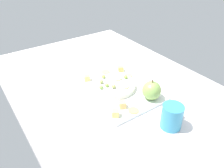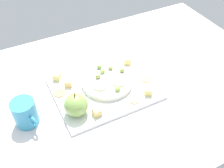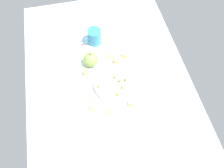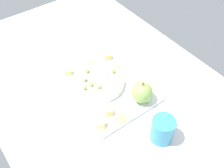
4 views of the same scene
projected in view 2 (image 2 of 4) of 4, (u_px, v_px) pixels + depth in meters
table at (109, 91)px, 96.79cm from camera, size 134.37×84.50×3.24cm
platter at (104, 88)px, 94.59cm from camera, size 36.06×28.58×1.33cm
serving_dish at (108, 81)px, 94.94cm from camera, size 18.82×18.82×2.12cm
apple_whole at (76, 105)px, 82.69cm from camera, size 7.89×7.89×7.89cm
apple_stem at (75, 95)px, 79.54cm from camera, size 0.50×0.50×1.20cm
cheese_cube_0 at (128, 61)px, 103.03cm from camera, size 3.51×3.51×2.62cm
cheese_cube_1 at (148, 91)px, 90.75cm from camera, size 3.51×3.51×2.62cm
cheese_cube_2 at (68, 83)px, 93.74cm from camera, size 3.48×3.48×2.62cm
cheese_cube_3 at (97, 112)px, 83.98cm from camera, size 2.75×2.75×2.62cm
cheese_cube_4 at (57, 77)px, 96.29cm from camera, size 3.64×3.64×2.62cm
cracker_0 at (134, 100)px, 89.38cm from camera, size 4.22×4.22×0.40cm
cracker_1 at (146, 79)px, 96.99cm from camera, size 4.22×4.22×0.40cm
cracker_2 at (59, 93)px, 91.73cm from camera, size 4.22×4.22×0.40cm
grape_0 at (99, 67)px, 97.84cm from camera, size 1.90×1.71×1.70cm
grape_1 at (98, 76)px, 93.96cm from camera, size 1.90×1.71×1.76cm
grape_2 at (122, 70)px, 96.53cm from camera, size 1.90×1.71×1.56cm
grape_3 at (102, 72)px, 95.95cm from camera, size 1.90×1.71×1.56cm
grape_4 at (118, 89)px, 89.25cm from camera, size 1.90×1.71×1.64cm
grape_5 at (111, 68)px, 97.54cm from camera, size 1.90×1.71×1.62cm
apple_slice_0 at (100, 86)px, 91.15cm from camera, size 5.00×5.00×0.60cm
apple_slice_1 at (120, 82)px, 92.61cm from camera, size 5.00×5.00×0.60cm
cup at (25, 113)px, 81.08cm from camera, size 7.61×10.58×9.25cm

